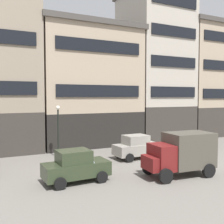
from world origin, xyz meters
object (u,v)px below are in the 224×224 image
object	(u,v)px
sedan_dark	(137,147)
sedan_light	(76,166)
streetlamp_curbside	(58,124)
delivery_truck_near	(181,153)

from	to	relation	value
sedan_dark	sedan_light	distance (m)	7.00
sedan_light	streetlamp_curbside	bearing A→B (deg)	84.17
delivery_truck_near	sedan_light	size ratio (longest dim) A/B	1.19
delivery_truck_near	sedan_light	world-z (taller)	delivery_truck_near
sedan_dark	delivery_truck_near	bearing A→B (deg)	-89.78
delivery_truck_near	sedan_dark	distance (m)	5.10
sedan_dark	sedan_light	bearing A→B (deg)	-150.74
sedan_dark	sedan_light	xyz separation A→B (m)	(-6.11, -3.42, 0.00)
sedan_light	sedan_dark	bearing A→B (deg)	29.26
sedan_dark	streetlamp_curbside	size ratio (longest dim) A/B	0.91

